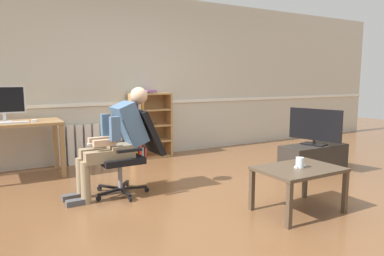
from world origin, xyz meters
The scene contains 15 objects.
ground_plane centered at (0.00, 0.00, 0.00)m, with size 18.00×18.00×0.00m, color brown.
back_wall centered at (0.00, 2.65, 1.35)m, with size 12.00×0.13×2.70m.
computer_desk centered at (-1.87, 2.15, 0.65)m, with size 1.30×0.65×0.76m.
imac_monitor centered at (-1.91, 2.23, 1.03)m, with size 0.53×0.14×0.47m.
keyboard centered at (-1.84, 2.01, 0.77)m, with size 0.42×0.12×0.02m, color silver.
computer_mouse centered at (-1.57, 2.03, 0.77)m, with size 0.06×0.10×0.03m, color white.
bookshelf centered at (0.19, 2.44, 0.54)m, with size 0.70×0.29×1.13m.
radiator centered at (-0.77, 2.54, 0.31)m, with size 0.89×0.08×0.62m.
office_chair centered at (-0.66, 0.83, 0.52)m, with size 0.81×0.61×0.97m.
person_seated centered at (-0.85, 0.82, 0.65)m, with size 0.98×0.40×1.23m.
tv_stand centered at (1.91, 0.42, 0.19)m, with size 1.00×0.40×0.39m.
tv_screen centered at (1.91, 0.42, 0.66)m, with size 0.27×0.75×0.52m.
coffee_table centered at (0.56, -0.57, 0.39)m, with size 0.81×0.57×0.45m.
drinking_glass centered at (0.56, -0.58, 0.50)m, with size 0.08×0.08×0.10m, color silver.
spare_remote centered at (0.58, -0.57, 0.46)m, with size 0.04×0.15×0.02m, color white.
Camera 1 is at (-2.03, -2.96, 1.32)m, focal length 32.67 mm.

